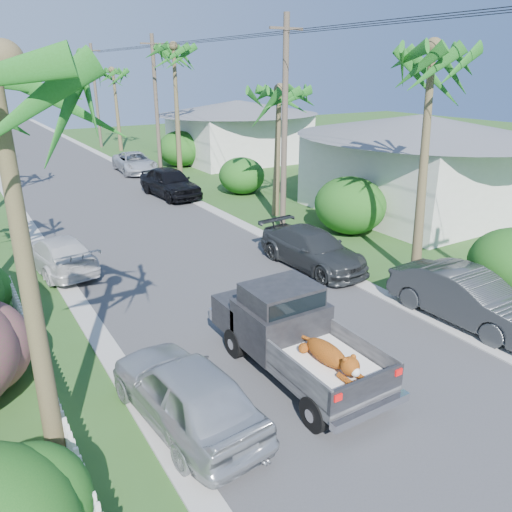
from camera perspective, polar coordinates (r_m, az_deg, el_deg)
ground at (r=10.96m, az=18.48°, el=-19.57°), size 120.00×120.00×0.00m
road at (r=31.53m, az=-18.34°, el=6.98°), size 8.00×100.00×0.02m
curb_left at (r=30.87m, az=-26.08°, el=5.68°), size 0.60×100.00×0.06m
curb_right at (r=32.74m, az=-11.00°, el=8.15°), size 0.60×100.00×0.06m
pickup_truck at (r=12.14m, az=3.63°, el=-8.35°), size 1.98×5.12×2.06m
parked_car_rn at (r=15.52m, az=22.94°, el=-4.40°), size 1.78×4.63×1.50m
parked_car_rm at (r=18.41m, az=6.47°, el=0.79°), size 2.19×4.80×1.36m
parked_car_rf at (r=29.05m, az=-9.80°, el=8.27°), size 2.29×4.97×1.65m
parked_car_rd at (r=36.63m, az=-13.67°, el=10.30°), size 2.62×5.11×1.38m
parked_car_ln at (r=10.58m, az=-8.02°, el=-15.14°), size 2.15×4.47×1.47m
parked_car_lf at (r=19.28m, az=-21.61°, el=0.20°), size 2.29×4.56×1.27m
palm_r_a at (r=17.19m, az=20.03°, el=21.28°), size 4.40×4.40×8.70m
palm_r_b at (r=24.14m, az=2.55°, el=18.38°), size 4.40×4.40×7.20m
palm_r_c at (r=33.67m, az=-9.42°, el=22.44°), size 4.40×4.40×9.40m
palm_r_d at (r=46.94m, az=-16.00°, el=19.69°), size 4.40×4.40×8.00m
shrub_r_b at (r=22.45m, az=10.68°, el=5.72°), size 3.00×3.30×2.50m
shrub_r_c at (r=29.43m, az=-1.65°, el=9.17°), size 2.60×2.86×2.10m
shrub_r_d at (r=38.44m, az=-8.66°, el=12.03°), size 3.20×3.52×2.60m
picket_fence at (r=12.31m, az=-23.13°, el=-12.49°), size 0.10×11.00×1.00m
house_right_near at (r=26.59m, az=17.86°, el=9.53°), size 8.00×9.00×4.80m
house_right_far at (r=40.54m, az=-2.04°, el=13.85°), size 9.00×8.00×4.60m
utility_pole_b at (r=22.03m, az=3.28°, el=14.63°), size 1.60×0.26×9.00m
utility_pole_c at (r=35.35m, az=-11.32°, el=16.53°), size 1.60×0.26×9.00m
utility_pole_d at (r=49.64m, az=-17.82°, el=17.05°), size 1.60×0.26×9.00m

